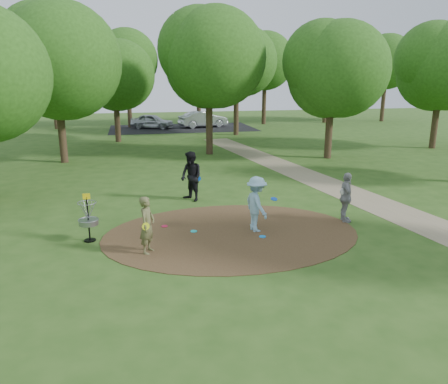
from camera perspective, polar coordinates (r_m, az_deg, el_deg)
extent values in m
plane|color=#2D5119|center=(14.40, 1.01, -5.44)|extent=(100.00, 100.00, 0.00)
cylinder|color=#47301C|center=(14.39, 1.01, -5.41)|extent=(8.40, 8.40, 0.02)
cube|color=#8C7A5B|center=(18.61, 19.42, -1.54)|extent=(7.55, 39.89, 0.01)
cube|color=black|center=(43.72, -5.47, 8.31)|extent=(14.00, 8.00, 0.01)
imported|color=brown|center=(12.79, -9.99, -4.27)|extent=(0.63, 0.74, 1.71)
cylinder|color=#C8D818|center=(12.55, -10.19, -4.44)|extent=(0.22, 0.11, 0.22)
imported|color=#8CBAD2|center=(14.38, 4.27, -1.61)|extent=(0.90, 1.31, 1.86)
cylinder|color=blue|center=(14.48, 6.55, -0.91)|extent=(0.27, 0.27, 0.08)
imported|color=black|center=(17.92, -4.30, 2.04)|extent=(1.17, 1.25, 2.05)
cylinder|color=blue|center=(18.02, -3.38, 1.76)|extent=(0.23, 0.11, 0.22)
imported|color=#959497|center=(15.87, 15.65, -0.69)|extent=(0.65, 1.11, 1.78)
cylinder|color=white|center=(15.67, 15.21, 0.08)|extent=(0.23, 0.11, 0.22)
cylinder|color=#1AD7D6|center=(14.55, -3.98, -5.13)|extent=(0.22, 0.22, 0.02)
cylinder|color=#0D85EA|center=(14.11, 5.04, -5.82)|extent=(0.22, 0.22, 0.02)
cylinder|color=#C4133B|center=(15.13, -7.78, -4.44)|extent=(0.22, 0.22, 0.02)
imported|color=#B1B6B9|center=(43.71, -9.37, 9.10)|extent=(4.46, 3.15, 1.41)
imported|color=#ACAFB4|center=(44.24, -2.74, 9.47)|extent=(5.09, 2.77, 1.59)
cylinder|color=black|center=(14.19, -17.29, -3.57)|extent=(0.05, 0.05, 1.35)
cylinder|color=black|center=(14.40, -17.09, -6.04)|extent=(0.36, 0.36, 0.04)
cylinder|color=gray|center=(14.20, -17.27, -3.78)|extent=(0.60, 0.60, 0.16)
torus|color=gray|center=(14.18, -17.30, -3.47)|extent=(0.63, 0.63, 0.03)
torus|color=gray|center=(14.02, -17.47, -1.34)|extent=(0.58, 0.58, 0.02)
cube|color=yellow|center=(13.97, -17.53, -0.55)|extent=(0.22, 0.02, 0.18)
cylinder|color=#332316|center=(27.59, -20.43, 7.54)|extent=(0.44, 0.44, 3.80)
sphere|color=#244C14|center=(27.42, -21.15, 15.25)|extent=(6.61, 6.61, 6.61)
cylinder|color=#332316|center=(28.74, -1.94, 9.10)|extent=(0.44, 0.44, 4.18)
sphere|color=#244C14|center=(28.60, -2.01, 16.73)|extent=(6.27, 6.27, 6.27)
cylinder|color=#332316|center=(28.08, 13.55, 7.98)|extent=(0.44, 0.44, 3.61)
sphere|color=#244C14|center=(27.89, 13.99, 14.87)|extent=(5.71, 5.71, 5.71)
cylinder|color=#332316|center=(35.30, -13.78, 9.16)|extent=(0.44, 0.44, 3.42)
sphere|color=#244C14|center=(35.15, -14.11, 14.28)|extent=(5.26, 5.26, 5.26)
cylinder|color=#332316|center=(38.34, 1.60, 10.72)|extent=(0.44, 0.44, 4.37)
sphere|color=#244C14|center=(38.24, 1.64, 16.41)|extent=(5.88, 5.88, 5.88)
cylinder|color=#332316|center=(34.51, 25.85, 8.30)|extent=(0.44, 0.44, 3.80)
sphere|color=#244C14|center=(34.37, 26.54, 14.14)|extent=(5.94, 5.94, 5.94)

